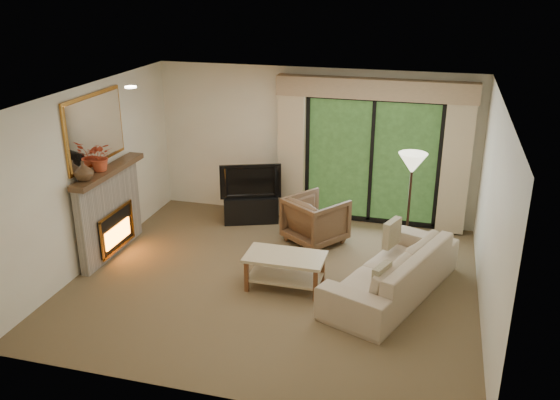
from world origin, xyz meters
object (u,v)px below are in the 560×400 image
(sofa, at_px, (392,270))
(armchair, at_px, (316,220))
(media_console, at_px, (251,208))
(coffee_table, at_px, (285,271))

(sofa, bearing_deg, armchair, -113.71)
(media_console, distance_m, sofa, 3.19)
(armchair, relative_size, coffee_table, 0.77)
(media_console, bearing_deg, armchair, -44.19)
(media_console, distance_m, coffee_table, 2.40)
(sofa, bearing_deg, media_console, -104.52)
(media_console, relative_size, armchair, 1.11)
(media_console, height_order, sofa, sofa)
(media_console, xyz_separation_m, armchair, (1.26, -0.54, 0.15))
(armchair, bearing_deg, coffee_table, 121.79)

